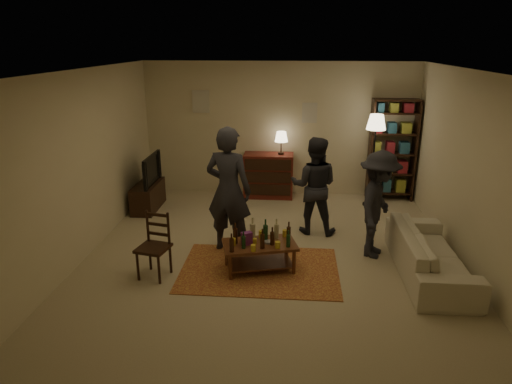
# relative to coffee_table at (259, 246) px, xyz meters

# --- Properties ---
(floor) EXTENTS (6.00, 6.00, 0.00)m
(floor) POSITION_rel_coffee_table_xyz_m (0.14, 0.50, -0.38)
(floor) COLOR #C6B793
(floor) RESTS_ON ground
(room_shell) EXTENTS (6.00, 6.00, 6.00)m
(room_shell) POSITION_rel_coffee_table_xyz_m (-0.51, 3.48, 1.44)
(room_shell) COLOR beige
(room_shell) RESTS_ON ground
(rug) EXTENTS (2.20, 1.50, 0.01)m
(rug) POSITION_rel_coffee_table_xyz_m (0.00, -0.00, -0.37)
(rug) COLOR maroon
(rug) RESTS_ON ground
(coffee_table) EXTENTS (1.11, 0.78, 0.75)m
(coffee_table) POSITION_rel_coffee_table_xyz_m (0.00, 0.00, 0.00)
(coffee_table) COLOR brown
(coffee_table) RESTS_ON ground
(dining_chair) EXTENTS (0.47, 0.47, 0.91)m
(dining_chair) POSITION_rel_coffee_table_xyz_m (-1.40, -0.24, 0.10)
(dining_chair) COLOR black
(dining_chair) RESTS_ON ground
(tv_stand) EXTENTS (0.40, 1.00, 1.06)m
(tv_stand) POSITION_rel_coffee_table_xyz_m (-2.31, 2.30, 0.01)
(tv_stand) COLOR black
(tv_stand) RESTS_ON ground
(dresser) EXTENTS (1.00, 0.50, 1.36)m
(dresser) POSITION_rel_coffee_table_xyz_m (-0.05, 3.21, 0.10)
(dresser) COLOR maroon
(dresser) RESTS_ON ground
(bookshelf) EXTENTS (0.90, 0.34, 2.02)m
(bookshelf) POSITION_rel_coffee_table_xyz_m (2.39, 3.28, 0.66)
(bookshelf) COLOR black
(bookshelf) RESTS_ON ground
(floor_lamp) EXTENTS (0.36, 0.36, 1.78)m
(floor_lamp) POSITION_rel_coffee_table_xyz_m (1.96, 2.85, 1.14)
(floor_lamp) COLOR black
(floor_lamp) RESTS_ON ground
(sofa) EXTENTS (0.81, 2.08, 0.61)m
(sofa) POSITION_rel_coffee_table_xyz_m (2.34, 0.10, -0.07)
(sofa) COLOR beige
(sofa) RESTS_ON ground
(person_left) EXTENTS (0.80, 0.63, 1.93)m
(person_left) POSITION_rel_coffee_table_xyz_m (-0.51, 0.62, 0.59)
(person_left) COLOR #282830
(person_left) RESTS_ON ground
(person_right) EXTENTS (0.86, 0.71, 1.62)m
(person_right) POSITION_rel_coffee_table_xyz_m (0.79, 1.44, 0.44)
(person_right) COLOR #25262D
(person_right) RESTS_ON ground
(person_by_sofa) EXTENTS (0.93, 1.18, 1.60)m
(person_by_sofa) POSITION_rel_coffee_table_xyz_m (1.69, 0.63, 0.43)
(person_by_sofa) COLOR #222229
(person_by_sofa) RESTS_ON ground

